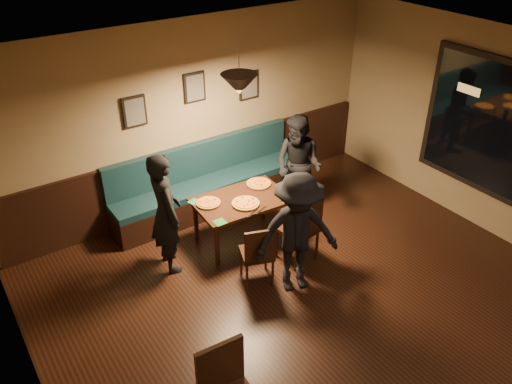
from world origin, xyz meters
TOP-DOWN VIEW (x-y plane):
  - floor at (0.00, 0.00)m, footprint 7.00×7.00m
  - ceiling at (0.00, 0.00)m, footprint 7.00×7.00m
  - wall_back at (0.00, 3.50)m, footprint 6.00×0.00m
  - wainscot at (0.00, 3.47)m, footprint 5.88×0.06m
  - booth_bench at (0.00, 3.20)m, footprint 3.00×0.60m
  - window_frame at (2.96, 0.50)m, footprint 0.06×2.56m
  - window_glass at (2.93, 0.50)m, footprint 0.00×2.40m
  - picture_left at (-0.90, 3.47)m, footprint 0.32×0.04m
  - picture_center at (0.00, 3.47)m, footprint 0.32×0.04m
  - picture_right at (0.90, 3.47)m, footprint 0.32×0.04m
  - pendant_lamp at (-0.03, 2.26)m, footprint 0.44×0.44m
  - dining_table at (-0.03, 2.26)m, footprint 1.28×0.87m
  - chair_near_left at (-0.33, 1.46)m, footprint 0.48×0.48m
  - chair_near_right at (0.34, 1.51)m, footprint 0.48×0.48m
  - diner_left at (-1.09, 2.32)m, footprint 0.45×0.63m
  - diner_right at (1.06, 2.42)m, footprint 0.81×0.90m
  - diner_front at (-0.00, 1.10)m, footprint 1.14×0.88m
  - pizza_a at (-0.45, 2.40)m, footprint 0.42×0.42m
  - pizza_b at (-0.06, 2.12)m, footprint 0.41×0.41m
  - pizza_c at (0.38, 2.44)m, footprint 0.39×0.39m
  - soda_glass at (0.51, 1.92)m, footprint 0.07×0.07m
  - tabasco_bottle at (0.47, 2.17)m, footprint 0.03×0.03m
  - napkin_a at (-0.58, 2.55)m, footprint 0.17×0.17m
  - napkin_b at (-0.54, 1.95)m, footprint 0.15×0.15m
  - cutlery_set at (-0.04, 1.89)m, footprint 0.19×0.09m

SIDE VIEW (x-z plane):
  - floor at x=0.00m, z-range 0.00..0.00m
  - dining_table at x=-0.03m, z-range 0.00..0.66m
  - chair_near_left at x=-0.33m, z-range 0.00..0.85m
  - chair_near_right at x=0.34m, z-range 0.00..0.98m
  - wainscot at x=0.00m, z-range 0.00..1.00m
  - booth_bench at x=0.00m, z-range 0.00..1.00m
  - cutlery_set at x=-0.04m, z-range 0.66..0.67m
  - napkin_a at x=-0.58m, z-range 0.66..0.67m
  - napkin_b at x=-0.54m, z-range 0.66..0.67m
  - pizza_a at x=-0.45m, z-range 0.66..0.70m
  - pizza_c at x=0.38m, z-range 0.66..0.70m
  - pizza_b at x=-0.06m, z-range 0.66..0.70m
  - tabasco_bottle at x=0.47m, z-range 0.66..0.78m
  - soda_glass at x=0.51m, z-range 0.66..0.82m
  - diner_right at x=1.06m, z-range 0.00..1.53m
  - diner_front at x=0.00m, z-range 0.00..1.56m
  - diner_left at x=-1.09m, z-range 0.00..1.62m
  - wall_back at x=0.00m, z-range -1.60..4.40m
  - window_frame at x=2.96m, z-range 0.57..2.43m
  - window_glass at x=2.93m, z-range 0.30..2.70m
  - picture_left at x=-0.90m, z-range 1.49..1.91m
  - picture_right at x=0.90m, z-range 1.49..1.91m
  - picture_center at x=0.00m, z-range 1.64..2.06m
  - pendant_lamp at x=-0.03m, z-range 2.12..2.38m
  - ceiling at x=0.00m, z-range 2.80..2.80m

